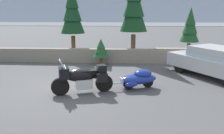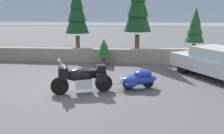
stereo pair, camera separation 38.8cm
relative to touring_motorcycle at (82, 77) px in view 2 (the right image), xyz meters
The scene contains 9 objects.
ground_plane 1.03m from the touring_motorcycle, 142.92° to the left, with size 80.00×80.00×0.00m, color #4C4C4F.
stone_guard_wall 5.64m from the touring_motorcycle, 92.44° to the left, with size 24.00×0.56×0.88m.
touring_motorcycle is the anchor object (origin of this frame).
car_shaped_trailer 2.26m from the touring_motorcycle, 19.02° to the left, with size 2.20×1.15×0.76m.
sedan_at_right_edge 6.31m from the touring_motorcycle, 23.96° to the left, with size 3.90×4.79×1.41m.
pine_tree_tall 7.55m from the touring_motorcycle, 72.76° to the left, with size 1.68×1.68×5.43m.
pine_tree_secondary 7.97m from the touring_motorcycle, 104.32° to the left, with size 1.56×1.56×4.83m.
pine_tree_far_right 9.49m from the touring_motorcycle, 52.32° to the left, with size 1.23×1.23×3.25m.
pine_sapling_near 4.87m from the touring_motorcycle, 87.46° to the left, with size 0.87×0.87×1.50m.
Camera 2 is at (2.61, -9.06, 3.04)m, focal length 38.91 mm.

